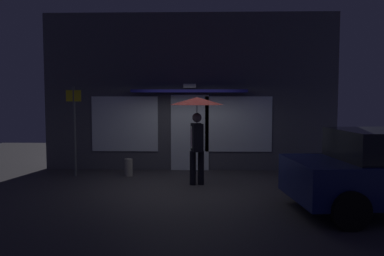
{
  "coord_description": "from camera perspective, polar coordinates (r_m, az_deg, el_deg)",
  "views": [
    {
      "loc": [
        0.39,
        -9.46,
        2.13
      ],
      "look_at": [
        0.12,
        0.21,
        1.39
      ],
      "focal_mm": 37.66,
      "sensor_mm": 36.0,
      "label": 1
    }
  ],
  "objects": [
    {
      "name": "street_sign_post",
      "position": [
        11.18,
        -16.32,
        0.32
      ],
      "size": [
        0.4,
        0.07,
        2.42
      ],
      "color": "#595B60",
      "rests_on": "ground"
    },
    {
      "name": "ground_plane",
      "position": [
        9.7,
        -0.75,
        -8.28
      ],
      "size": [
        18.0,
        18.0,
        0.0
      ],
      "primitive_type": "plane",
      "color": "#38353A"
    },
    {
      "name": "sidewalk_bollard",
      "position": [
        11.03,
        -8.97,
        -5.54
      ],
      "size": [
        0.21,
        0.21,
        0.47
      ],
      "primitive_type": "cylinder",
      "color": "#9E998E",
      "rests_on": "ground"
    },
    {
      "name": "building_facade",
      "position": [
        11.8,
        -0.31,
        4.97
      ],
      "size": [
        8.5,
        1.0,
        4.55
      ],
      "color": "#4C4C56",
      "rests_on": "ground"
    },
    {
      "name": "person_with_umbrella",
      "position": [
        9.68,
        0.7,
        2.03
      ],
      "size": [
        1.29,
        1.29,
        2.13
      ],
      "rotation": [
        0.0,
        0.0,
        1.76
      ],
      "color": "black",
      "rests_on": "ground"
    }
  ]
}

